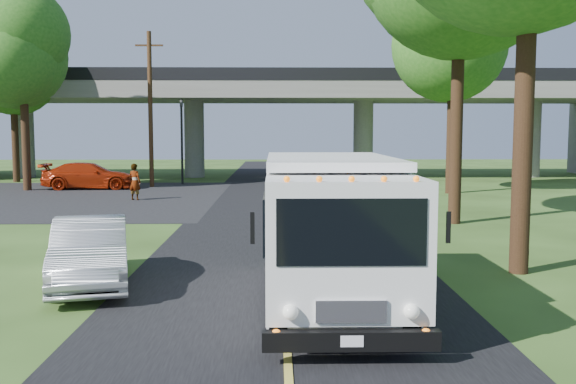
{
  "coord_description": "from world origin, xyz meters",
  "views": [
    {
      "loc": [
        -0.15,
        -13.65,
        3.32
      ],
      "look_at": [
        0.16,
        4.21,
        1.6
      ],
      "focal_mm": 40.0,
      "sensor_mm": 36.0,
      "label": 1
    }
  ],
  "objects_px": {
    "silver_sedan": "(90,252)",
    "pedestrian": "(135,182)",
    "traffic_signal": "(182,132)",
    "red_sedan": "(89,176)",
    "tree_left_far": "(14,65)",
    "tree_right_far": "(458,33)",
    "step_van": "(331,226)",
    "utility_pole": "(150,108)",
    "tree_left_lot": "(25,45)"
  },
  "relations": [
    {
      "from": "utility_pole",
      "to": "tree_left_lot",
      "type": "relative_size",
      "value": 0.86
    },
    {
      "from": "traffic_signal",
      "to": "pedestrian",
      "type": "distance_m",
      "value": 9.5
    },
    {
      "from": "red_sedan",
      "to": "silver_sedan",
      "type": "distance_m",
      "value": 23.69
    },
    {
      "from": "tree_left_far",
      "to": "traffic_signal",
      "type": "bearing_deg",
      "value": -9.65
    },
    {
      "from": "tree_left_lot",
      "to": "pedestrian",
      "type": "xyz_separation_m",
      "value": [
        6.88,
        -5.01,
        -7.02
      ]
    },
    {
      "from": "red_sedan",
      "to": "silver_sedan",
      "type": "bearing_deg",
      "value": -168.01
    },
    {
      "from": "red_sedan",
      "to": "tree_left_far",
      "type": "bearing_deg",
      "value": 45.57
    },
    {
      "from": "tree_left_lot",
      "to": "step_van",
      "type": "height_order",
      "value": "tree_left_lot"
    },
    {
      "from": "traffic_signal",
      "to": "step_van",
      "type": "distance_m",
      "value": 28.56
    },
    {
      "from": "tree_left_lot",
      "to": "tree_left_far",
      "type": "relative_size",
      "value": 1.06
    },
    {
      "from": "traffic_signal",
      "to": "silver_sedan",
      "type": "relative_size",
      "value": 1.2
    },
    {
      "from": "tree_left_far",
      "to": "pedestrian",
      "type": "distance_m",
      "value": 16.19
    },
    {
      "from": "utility_pole",
      "to": "silver_sedan",
      "type": "relative_size",
      "value": 2.07
    },
    {
      "from": "utility_pole",
      "to": "tree_left_far",
      "type": "height_order",
      "value": "tree_left_far"
    },
    {
      "from": "traffic_signal",
      "to": "red_sedan",
      "type": "xyz_separation_m",
      "value": [
        -4.78,
        -3.25,
        -2.45
      ]
    },
    {
      "from": "traffic_signal",
      "to": "step_van",
      "type": "height_order",
      "value": "traffic_signal"
    },
    {
      "from": "pedestrian",
      "to": "traffic_signal",
      "type": "bearing_deg",
      "value": -70.61
    },
    {
      "from": "tree_right_far",
      "to": "red_sedan",
      "type": "bearing_deg",
      "value": 171.7
    },
    {
      "from": "utility_pole",
      "to": "traffic_signal",
      "type": "bearing_deg",
      "value": 53.13
    },
    {
      "from": "utility_pole",
      "to": "red_sedan",
      "type": "bearing_deg",
      "value": -159.13
    },
    {
      "from": "traffic_signal",
      "to": "tree_left_far",
      "type": "xyz_separation_m",
      "value": [
        -10.79,
        1.84,
        4.25
      ]
    },
    {
      "from": "pedestrian",
      "to": "utility_pole",
      "type": "bearing_deg",
      "value": -60.24
    },
    {
      "from": "traffic_signal",
      "to": "utility_pole",
      "type": "distance_m",
      "value": 2.86
    },
    {
      "from": "tree_left_far",
      "to": "red_sedan",
      "type": "bearing_deg",
      "value": -40.22
    },
    {
      "from": "tree_right_far",
      "to": "tree_left_far",
      "type": "distance_m",
      "value": 27.22
    },
    {
      "from": "tree_right_far",
      "to": "tree_left_lot",
      "type": "xyz_separation_m",
      "value": [
        -23.0,
        2.0,
        -0.4
      ]
    },
    {
      "from": "step_van",
      "to": "red_sedan",
      "type": "height_order",
      "value": "step_van"
    },
    {
      "from": "step_van",
      "to": "silver_sedan",
      "type": "distance_m",
      "value": 5.38
    },
    {
      "from": "utility_pole",
      "to": "tree_left_far",
      "type": "distance_m",
      "value": 10.45
    },
    {
      "from": "tree_left_lot",
      "to": "tree_right_far",
      "type": "bearing_deg",
      "value": -4.97
    },
    {
      "from": "utility_pole",
      "to": "tree_left_lot",
      "type": "xyz_separation_m",
      "value": [
        -6.29,
        -2.16,
        3.31
      ]
    },
    {
      "from": "pedestrian",
      "to": "tree_left_far",
      "type": "bearing_deg",
      "value": -23.01
    },
    {
      "from": "tree_right_far",
      "to": "red_sedan",
      "type": "distance_m",
      "value": 21.56
    },
    {
      "from": "traffic_signal",
      "to": "step_van",
      "type": "relative_size",
      "value": 0.78
    },
    {
      "from": "utility_pole",
      "to": "tree_left_far",
      "type": "relative_size",
      "value": 0.91
    },
    {
      "from": "tree_left_far",
      "to": "step_van",
      "type": "distance_m",
      "value": 34.9
    },
    {
      "from": "traffic_signal",
      "to": "tree_left_far",
      "type": "relative_size",
      "value": 0.53
    },
    {
      "from": "tree_left_lot",
      "to": "pedestrian",
      "type": "relative_size",
      "value": 5.97
    },
    {
      "from": "utility_pole",
      "to": "tree_right_far",
      "type": "relative_size",
      "value": 0.82
    },
    {
      "from": "step_van",
      "to": "pedestrian",
      "type": "relative_size",
      "value": 3.8
    },
    {
      "from": "red_sedan",
      "to": "tree_left_lot",
      "type": "bearing_deg",
      "value": 102.66
    },
    {
      "from": "traffic_signal",
      "to": "tree_left_lot",
      "type": "bearing_deg",
      "value": -151.89
    },
    {
      "from": "silver_sedan",
      "to": "tree_right_far",
      "type": "bearing_deg",
      "value": 41.88
    },
    {
      "from": "red_sedan",
      "to": "silver_sedan",
      "type": "height_order",
      "value": "red_sedan"
    },
    {
      "from": "step_van",
      "to": "traffic_signal",
      "type": "bearing_deg",
      "value": 103.79
    },
    {
      "from": "utility_pole",
      "to": "step_van",
      "type": "relative_size",
      "value": 1.34
    },
    {
      "from": "tree_right_far",
      "to": "pedestrian",
      "type": "relative_size",
      "value": 6.24
    },
    {
      "from": "silver_sedan",
      "to": "pedestrian",
      "type": "xyz_separation_m",
      "value": [
        -2.74,
        16.83,
        0.16
      ]
    },
    {
      "from": "tree_right_far",
      "to": "silver_sedan",
      "type": "xyz_separation_m",
      "value": [
        -13.38,
        -19.84,
        -7.59
      ]
    },
    {
      "from": "silver_sedan",
      "to": "pedestrian",
      "type": "bearing_deg",
      "value": 85.12
    }
  ]
}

